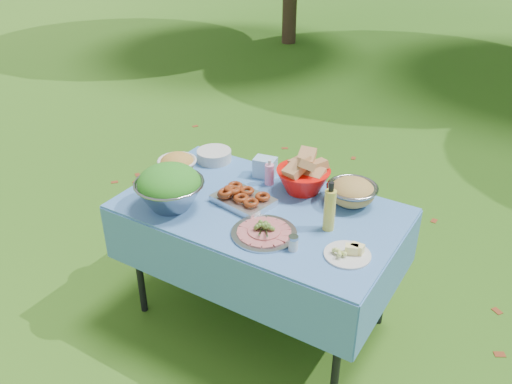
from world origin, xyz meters
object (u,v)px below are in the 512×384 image
(plate_stack, at_px, (214,156))
(oil_bottle, at_px, (330,206))
(charcuterie_platter, at_px, (264,228))
(picnic_table, at_px, (260,265))
(bread_bowl, at_px, (303,175))
(salad_bowl, at_px, (169,187))
(pasta_bowl_steel, at_px, (352,192))

(plate_stack, height_order, oil_bottle, oil_bottle)
(charcuterie_platter, bearing_deg, picnic_table, 125.29)
(bread_bowl, bearing_deg, oil_bottle, -43.91)
(picnic_table, xyz_separation_m, charcuterie_platter, (0.14, -0.20, 0.42))
(charcuterie_platter, bearing_deg, oil_bottle, 39.99)
(oil_bottle, bearing_deg, charcuterie_platter, -140.01)
(salad_bowl, height_order, pasta_bowl_steel, salad_bowl)
(plate_stack, xyz_separation_m, pasta_bowl_steel, (0.91, -0.03, 0.04))
(oil_bottle, bearing_deg, picnic_table, -179.72)
(plate_stack, bearing_deg, pasta_bowl_steel, -1.73)
(plate_stack, height_order, pasta_bowl_steel, pasta_bowl_steel)
(picnic_table, distance_m, charcuterie_platter, 0.49)
(picnic_table, relative_size, pasta_bowl_steel, 5.52)
(oil_bottle, bearing_deg, pasta_bowl_steel, 90.01)
(plate_stack, distance_m, oil_bottle, 0.97)
(salad_bowl, distance_m, bread_bowl, 0.72)
(salad_bowl, bearing_deg, picnic_table, 30.78)
(pasta_bowl_steel, relative_size, charcuterie_platter, 0.82)
(salad_bowl, xyz_separation_m, pasta_bowl_steel, (0.79, 0.53, -0.05))
(plate_stack, xyz_separation_m, bread_bowl, (0.63, -0.04, 0.06))
(plate_stack, bearing_deg, oil_bottle, -19.02)
(picnic_table, xyz_separation_m, bread_bowl, (0.11, 0.27, 0.48))
(picnic_table, relative_size, plate_stack, 6.97)
(bread_bowl, height_order, charcuterie_platter, bread_bowl)
(bread_bowl, relative_size, oil_bottle, 1.14)
(salad_bowl, relative_size, oil_bottle, 1.38)
(bread_bowl, bearing_deg, charcuterie_platter, -85.74)
(pasta_bowl_steel, xyz_separation_m, oil_bottle, (0.00, -0.29, 0.06))
(salad_bowl, bearing_deg, pasta_bowl_steel, 33.68)
(charcuterie_platter, xyz_separation_m, oil_bottle, (0.24, 0.21, 0.09))
(pasta_bowl_steel, height_order, charcuterie_platter, pasta_bowl_steel)
(salad_bowl, relative_size, bread_bowl, 1.21)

